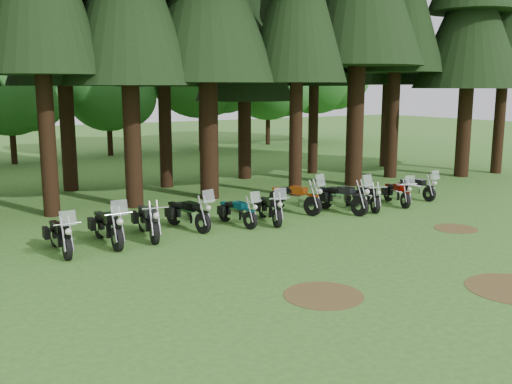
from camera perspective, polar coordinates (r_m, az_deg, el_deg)
ground at (r=16.29m, az=10.66°, el=-6.04°), size 120.00×120.00×0.00m
pine_back_4 at (r=28.96m, az=-1.20°, el=17.74°), size 4.94×4.94×13.78m
decid_3 at (r=37.05m, az=-23.01°, el=9.54°), size 6.12×5.95×7.65m
decid_4 at (r=39.70m, az=-14.16°, el=9.84°), size 5.93×5.76×7.41m
decid_5 at (r=41.74m, az=-5.00°, el=12.69°), size 8.45×8.21×10.56m
decid_6 at (r=46.15m, az=1.69°, el=11.22°), size 7.06×6.86×8.82m
decid_7 at (r=48.73m, az=6.45°, el=12.32°), size 8.44×8.20×10.55m
dirt_patch_0 at (r=12.98m, az=6.76°, el=-10.22°), size 1.80×1.80×0.01m
dirt_patch_1 at (r=19.82m, az=19.34°, el=-3.47°), size 1.40×1.40×0.01m
motorcycle_0 at (r=16.80m, az=-18.98°, el=-4.26°), size 0.42×2.23×1.41m
motorcycle_1 at (r=17.30m, az=-14.59°, el=-3.47°), size 0.45×2.42×1.53m
motorcycle_2 at (r=17.86m, az=-10.75°, el=-2.93°), size 0.52×2.39×0.97m
motorcycle_3 at (r=18.69m, az=-6.82°, el=-2.26°), size 0.75×2.30×1.45m
motorcycle_4 at (r=19.10m, az=-1.89°, el=-2.08°), size 0.52×2.05×1.29m
motorcycle_5 at (r=19.47m, az=1.40°, el=-1.74°), size 0.80×2.18×1.38m
motorcycle_6 at (r=21.07m, az=3.90°, el=-0.66°), size 0.93×2.45×1.55m
motorcycle_7 at (r=21.28m, az=8.59°, el=-0.65°), size 0.69×2.46×1.55m
motorcycle_8 at (r=22.02m, az=11.08°, el=-0.57°), size 0.87×2.03×0.86m
motorcycle_9 at (r=23.10m, az=13.91°, el=-0.17°), size 0.90×2.05×1.31m
motorcycle_10 at (r=24.59m, az=15.75°, el=0.37°), size 0.39×2.07×1.31m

